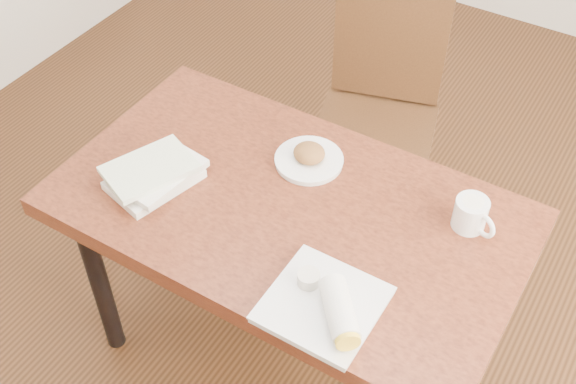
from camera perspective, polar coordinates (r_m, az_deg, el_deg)
The scene contains 7 objects.
ground at distance 2.57m, azimuth 0.00°, elevation -12.74°, with size 4.00×5.00×0.01m, color #472814.
table at distance 2.03m, azimuth 0.00°, elevation -2.69°, with size 1.28×0.74×0.75m.
chair_far at distance 2.66m, azimuth 7.29°, elevation 7.10°, with size 0.52×0.52×0.95m.
plate_scone at distance 2.08m, azimuth 1.68°, elevation 2.73°, with size 0.20×0.20×0.06m.
coffee_mug at distance 1.94m, azimuth 14.30°, elevation -1.70°, with size 0.13×0.09×0.09m.
plate_burrito at distance 1.72m, azimuth 3.17°, elevation -8.99°, with size 0.27×0.26×0.09m.
book_stack at distance 2.04m, azimuth -10.49°, elevation 1.37°, with size 0.24×0.29×0.06m.
Camera 1 is at (0.71, -1.16, 2.17)m, focal length 45.00 mm.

